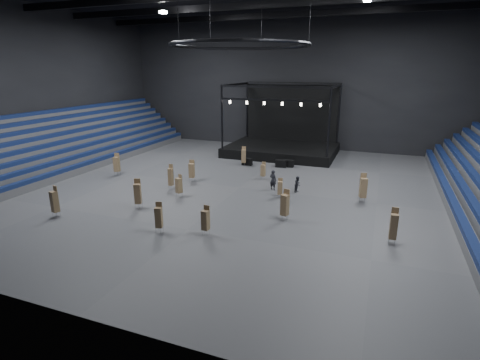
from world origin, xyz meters
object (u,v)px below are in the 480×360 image
(chair_stack_2, at_px, (179,185))
(chair_stack_13, at_px, (244,156))
(flight_case_right, at_px, (281,164))
(chair_stack_8, at_px, (171,176))
(chair_stack_9, at_px, (192,170))
(crew_member, at_px, (298,184))
(flight_case_left, at_px, (247,162))
(chair_stack_7, at_px, (280,187))
(stage, at_px, (283,143))
(man_center, at_px, (273,180))
(flight_case_mid, at_px, (288,163))
(chair_stack_12, at_px, (117,164))
(chair_stack_11, at_px, (159,217))
(chair_stack_4, at_px, (138,193))
(chair_stack_0, at_px, (55,201))
(chair_stack_1, at_px, (206,220))
(chair_stack_3, at_px, (285,204))
(chair_stack_6, at_px, (394,226))
(chair_stack_5, at_px, (363,187))
(chair_stack_10, at_px, (263,170))

(chair_stack_2, height_order, chair_stack_13, chair_stack_13)
(flight_case_right, distance_m, chair_stack_8, 14.00)
(chair_stack_9, relative_size, crew_member, 1.49)
(flight_case_left, bearing_deg, flight_case_right, 6.92)
(chair_stack_8, bearing_deg, chair_stack_7, -2.25)
(stage, distance_m, man_center, 16.06)
(flight_case_left, bearing_deg, crew_member, -44.91)
(flight_case_mid, xyz_separation_m, man_center, (0.69, -8.89, 0.55))
(flight_case_mid, xyz_separation_m, chair_stack_12, (-16.31, -10.09, 0.87))
(chair_stack_11, bearing_deg, chair_stack_4, 124.07)
(flight_case_right, relative_size, chair_stack_0, 0.52)
(chair_stack_4, relative_size, chair_stack_8, 1.03)
(chair_stack_1, distance_m, chair_stack_11, 3.32)
(chair_stack_3, height_order, chair_stack_4, chair_stack_4)
(man_center, relative_size, crew_member, 1.28)
(man_center, bearing_deg, chair_stack_8, 37.14)
(chair_stack_6, bearing_deg, chair_stack_13, 131.94)
(flight_case_left, bearing_deg, chair_stack_9, -109.14)
(chair_stack_2, bearing_deg, chair_stack_1, -25.63)
(chair_stack_3, bearing_deg, chair_stack_12, 178.90)
(chair_stack_0, distance_m, crew_member, 20.55)
(chair_stack_3, xyz_separation_m, chair_stack_9, (-11.32, 6.46, -0.07))
(flight_case_left, bearing_deg, man_center, -55.40)
(flight_case_left, xyz_separation_m, chair_stack_12, (-11.49, -9.19, 0.88))
(chair_stack_1, xyz_separation_m, chair_stack_13, (-4.22, 18.83, 0.09))
(chair_stack_12, bearing_deg, chair_stack_6, -26.99)
(chair_stack_5, height_order, chair_stack_10, chair_stack_5)
(flight_case_mid, bearing_deg, chair_stack_2, -115.43)
(chair_stack_8, bearing_deg, chair_stack_9, 66.57)
(flight_case_left, relative_size, chair_stack_2, 0.59)
(man_center, bearing_deg, chair_stack_2, 52.11)
(flight_case_right, xyz_separation_m, man_center, (1.47, -8.47, 0.53))
(man_center, xyz_separation_m, crew_member, (2.34, 0.16, -0.21))
(flight_case_mid, distance_m, chair_stack_8, 14.79)
(chair_stack_1, distance_m, man_center, 11.41)
(flight_case_left, relative_size, flight_case_right, 0.95)
(chair_stack_1, bearing_deg, chair_stack_0, -168.39)
(stage, height_order, chair_stack_2, stage)
(chair_stack_3, bearing_deg, chair_stack_1, -120.17)
(chair_stack_11, bearing_deg, man_center, 51.85)
(chair_stack_1, relative_size, chair_stack_10, 1.15)
(chair_stack_13, bearing_deg, chair_stack_3, -73.69)
(chair_stack_3, distance_m, chair_stack_4, 12.02)
(chair_stack_4, bearing_deg, stage, 51.82)
(chair_stack_10, relative_size, crew_member, 1.22)
(chair_stack_2, relative_size, man_center, 1.07)
(chair_stack_12, bearing_deg, chair_stack_5, -11.15)
(chair_stack_5, xyz_separation_m, chair_stack_9, (-16.55, 0.15, -0.13))
(chair_stack_6, relative_size, chair_stack_8, 1.04)
(chair_stack_10, xyz_separation_m, chair_stack_13, (-3.83, 4.53, 0.22))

